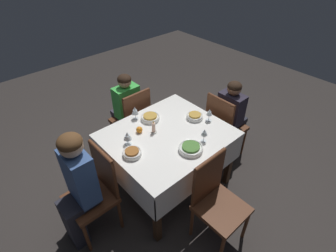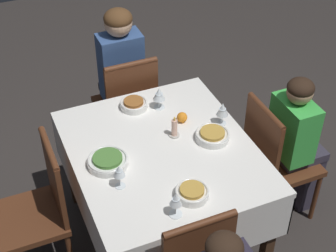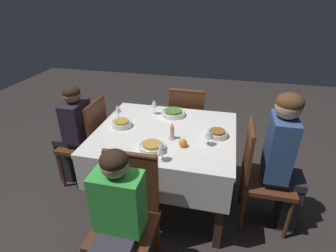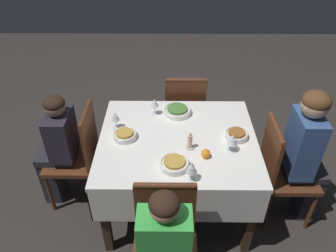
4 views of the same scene
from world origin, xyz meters
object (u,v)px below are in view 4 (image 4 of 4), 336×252
at_px(bowl_west, 125,135).
at_px(wine_glass_west, 115,117).
at_px(chair_south, 165,243).
at_px(orange_fruit, 206,154).
at_px(chair_east, 281,168).
at_px(chair_west, 79,153).
at_px(chair_north, 184,110).
at_px(dining_table, 178,148).
at_px(wine_glass_north, 155,103).
at_px(bowl_south, 174,164).
at_px(wine_glass_east, 232,140).
at_px(candle_centerpiece, 190,142).
at_px(wine_glass_south, 192,168).
at_px(bowl_north, 177,111).
at_px(person_adult_denim, 307,152).
at_px(bowl_east, 236,135).
at_px(person_child_dark, 57,146).

bearing_deg(bowl_west, wine_glass_west, 122.62).
xyz_separation_m(chair_south, bowl_west, (-0.31, 0.73, 0.27)).
bearing_deg(orange_fruit, chair_east, 12.92).
xyz_separation_m(chair_west, chair_south, (0.73, -0.84, 0.00)).
relative_size(chair_east, chair_north, 1.00).
bearing_deg(dining_table, wine_glass_west, 165.15).
height_order(bowl_west, wine_glass_north, wine_glass_north).
distance_m(bowl_south, orange_fruit, 0.24).
distance_m(chair_west, bowl_west, 0.51).
height_order(wine_glass_east, bowl_south, wine_glass_east).
bearing_deg(chair_north, chair_south, 83.53).
distance_m(candle_centerpiece, orange_fruit, 0.15).
bearing_deg(wine_glass_south, dining_table, 100.71).
bearing_deg(bowl_north, chair_south, -94.48).
relative_size(wine_glass_east, candle_centerpiece, 1.02).
bearing_deg(person_adult_denim, bowl_west, 87.25).
bearing_deg(chair_west, candle_centerpiece, 76.61).
height_order(bowl_south, bowl_north, same).
height_order(chair_east, bowl_east, chair_east).
height_order(chair_east, person_adult_denim, person_adult_denim).
bearing_deg(chair_east, wine_glass_east, 99.07).
bearing_deg(wine_glass_south, chair_west, 149.54).
distance_m(chair_west, bowl_south, 0.93).
bearing_deg(wine_glass_north, chair_east, -21.00).
bearing_deg(person_adult_denim, wine_glass_west, 82.38).
bearing_deg(bowl_south, wine_glass_west, 136.26).
height_order(bowl_west, wine_glass_west, wine_glass_west).
xyz_separation_m(chair_north, candle_centerpiece, (0.00, -0.85, 0.30)).
height_order(bowl_east, wine_glass_north, wine_glass_north).
relative_size(person_child_dark, wine_glass_east, 7.21).
relative_size(chair_south, orange_fruit, 14.16).
distance_m(dining_table, bowl_north, 0.35).
bearing_deg(bowl_north, orange_fruit, -70.09).
relative_size(chair_south, bowl_south, 4.56).
xyz_separation_m(chair_south, person_child_dark, (-0.89, 0.84, 0.07)).
distance_m(wine_glass_east, wine_glass_west, 0.90).
bearing_deg(dining_table, bowl_south, -95.33).
height_order(chair_west, bowl_east, chair_west).
bearing_deg(wine_glass_west, chair_north, 47.20).
distance_m(chair_west, bowl_east, 1.29).
distance_m(person_child_dark, bowl_south, 1.05).
distance_m(bowl_west, wine_glass_west, 0.17).
xyz_separation_m(chair_west, wine_glass_east, (1.20, -0.24, 0.35)).
relative_size(chair_north, bowl_west, 5.18).
bearing_deg(chair_west, bowl_north, 105.42).
distance_m(dining_table, bowl_west, 0.42).
bearing_deg(chair_west, wine_glass_south, 59.54).
distance_m(bowl_east, bowl_south, 0.57).
xyz_separation_m(chair_north, wine_glass_south, (-0.00, -1.16, 0.35)).
relative_size(person_child_dark, bowl_west, 5.90).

